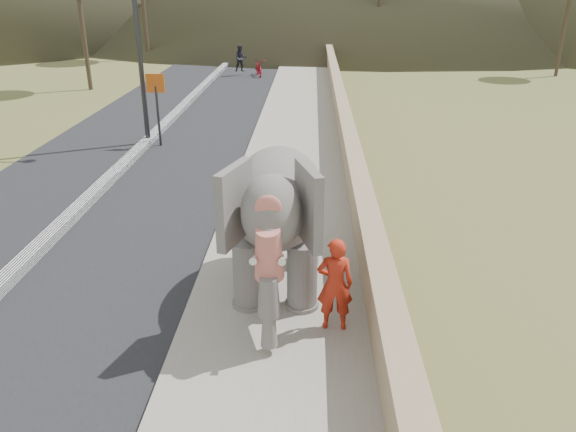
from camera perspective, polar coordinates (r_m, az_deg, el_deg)
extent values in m
cube|color=black|center=(16.56, -17.34, 3.63)|extent=(7.00, 120.00, 0.03)
cube|color=black|center=(16.53, -17.38, 3.94)|extent=(0.35, 120.00, 0.22)
cube|color=#9E9687|center=(15.60, 0.25, 3.76)|extent=(3.00, 120.00, 0.15)
cube|color=tan|center=(15.48, 6.40, 5.31)|extent=(0.30, 120.00, 1.10)
cylinder|color=#2B2A2F|center=(19.27, -15.16, 18.64)|extent=(0.16, 0.16, 8.00)
cylinder|color=#2D2D33|center=(19.27, -13.04, 9.78)|extent=(0.08, 0.08, 2.00)
cube|color=#C05012|center=(19.06, -13.34, 13.00)|extent=(0.60, 0.05, 0.60)
imported|color=#AD2512|center=(8.64, 4.79, -6.92)|extent=(0.56, 0.37, 1.54)
imported|color=maroon|center=(33.38, -2.99, 14.82)|extent=(1.03, 1.94, 0.97)
imported|color=#222227|center=(33.43, -4.83, 15.67)|extent=(0.83, 0.71, 1.50)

